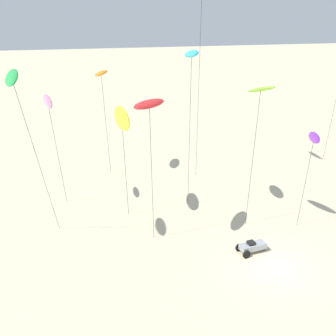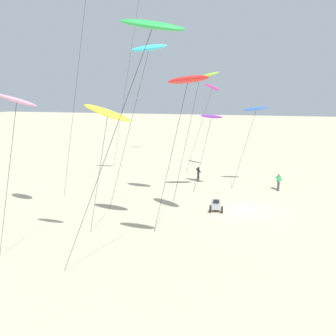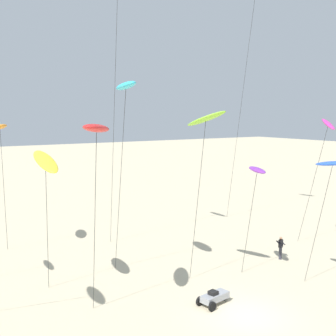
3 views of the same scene
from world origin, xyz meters
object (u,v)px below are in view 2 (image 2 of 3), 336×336
object	(u,v)px
kite_pink	(16,102)
kite_magenta	(212,88)
kite_cyan	(149,49)
kite_flyer_nearest	(279,182)
kite_green	(151,27)
kite_lime	(199,79)
kite_blue	(256,109)
beach_buggy	(216,205)
kite_red	(188,80)
kite_flyer_middle	(198,173)
kite_purple	(211,117)
kite_yellow	(107,113)

from	to	relation	value
kite_pink	kite_magenta	bearing A→B (deg)	-12.50
kite_cyan	kite_flyer_nearest	bearing A→B (deg)	-41.86
kite_green	kite_lime	bearing A→B (deg)	3.75
kite_green	kite_flyer_nearest	size ratio (longest dim) A/B	7.16
kite_pink	kite_cyan	bearing A→B (deg)	-21.77
kite_blue	beach_buggy	size ratio (longest dim) A/B	3.77
beach_buggy	kite_pink	bearing A→B (deg)	146.33
kite_red	kite_magenta	bearing A→B (deg)	5.02
kite_cyan	beach_buggy	xyz separation A→B (m)	(3.01, -4.43, -11.54)
kite_flyer_middle	kite_flyer_nearest	bearing A→B (deg)	-100.17
kite_green	beach_buggy	xyz separation A→B (m)	(13.40, -0.70, -11.01)
kite_red	kite_purple	distance (m)	10.90
kite_magenta	kite_blue	bearing A→B (deg)	-141.05
kite_cyan	kite_yellow	distance (m)	6.11
kite_flyer_middle	kite_red	bearing A→B (deg)	-171.44
kite_flyer_nearest	kite_flyer_middle	world-z (taller)	same
kite_flyer_nearest	beach_buggy	world-z (taller)	kite_flyer_nearest
kite_purple	beach_buggy	world-z (taller)	kite_purple
kite_cyan	kite_pink	size ratio (longest dim) A/B	1.36
kite_cyan	kite_flyer_middle	distance (m)	16.16
kite_magenta	beach_buggy	distance (m)	15.82
kite_lime	kite_pink	size ratio (longest dim) A/B	1.17
kite_flyer_middle	kite_green	bearing A→B (deg)	-173.57
kite_red	kite_purple	bearing A→B (deg)	1.67
kite_cyan	beach_buggy	world-z (taller)	kite_cyan
kite_cyan	kite_blue	distance (m)	12.42
kite_blue	kite_flyer_nearest	size ratio (longest dim) A/B	4.78
kite_lime	kite_pink	bearing A→B (deg)	152.92
kite_blue	kite_cyan	bearing A→B (deg)	143.83
kite_lime	beach_buggy	world-z (taller)	kite_lime
kite_green	kite_lime	xyz separation A→B (m)	(13.92, 0.91, -1.33)
kite_magenta	kite_flyer_nearest	xyz separation A→B (m)	(-5.34, -7.36, -8.74)
kite_red	beach_buggy	xyz separation A→B (m)	(6.35, -0.92, -9.32)
kite_green	kite_blue	bearing A→B (deg)	-9.00
kite_red	kite_blue	size ratio (longest dim) A/B	1.27
kite_flyer_middle	beach_buggy	distance (m)	9.27
kite_green	kite_flyer_middle	xyz separation A→B (m)	(22.09, 2.49, -10.54)
kite_green	kite_yellow	size ratio (longest dim) A/B	1.40
kite_flyer_nearest	kite_cyan	bearing A→B (deg)	138.14
kite_purple	kite_red	bearing A→B (deg)	-178.33
kite_lime	kite_blue	size ratio (longest dim) A/B	1.34
kite_blue	kite_flyer_nearest	distance (m)	7.18
kite_cyan	kite_lime	bearing A→B (deg)	-38.66
kite_blue	kite_magenta	bearing A→B (deg)	38.95
kite_magenta	kite_flyer_nearest	size ratio (longest dim) A/B	6.16
kite_purple	kite_blue	bearing A→B (deg)	-59.21
kite_green	kite_pink	bearing A→B (deg)	80.13
kite_green	kite_magenta	world-z (taller)	kite_green
kite_yellow	kite_flyer_nearest	bearing A→B (deg)	-35.12
kite_lime	kite_yellow	world-z (taller)	kite_lime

